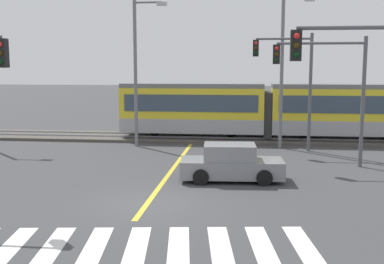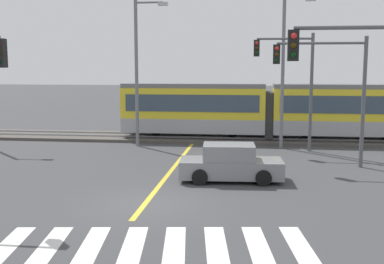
% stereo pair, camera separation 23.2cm
% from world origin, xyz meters
% --- Properties ---
extents(ground_plane, '(200.00, 200.00, 0.00)m').
position_xyz_m(ground_plane, '(0.00, 0.00, 0.00)').
color(ground_plane, '#3D3D3F').
extents(track_bed, '(120.00, 4.00, 0.18)m').
position_xyz_m(track_bed, '(0.00, 14.77, 0.09)').
color(track_bed, '#4C4742').
rests_on(track_bed, ground).
extents(rail_near, '(120.00, 0.08, 0.10)m').
position_xyz_m(rail_near, '(0.00, 14.05, 0.23)').
color(rail_near, '#939399').
rests_on(rail_near, track_bed).
extents(rail_far, '(120.00, 0.08, 0.10)m').
position_xyz_m(rail_far, '(0.00, 15.49, 0.23)').
color(rail_far, '#939399').
rests_on(rail_far, track_bed).
extents(light_rail_tram, '(18.50, 2.64, 3.43)m').
position_xyz_m(light_rail_tram, '(4.62, 14.76, 2.05)').
color(light_rail_tram, '#9E9EA3').
rests_on(light_rail_tram, track_bed).
extents(crosswalk_stripe_2, '(0.92, 2.85, 0.01)m').
position_xyz_m(crosswalk_stripe_2, '(-2.73, -4.23, 0.00)').
color(crosswalk_stripe_2, silver).
rests_on(crosswalk_stripe_2, ground).
extents(crosswalk_stripe_3, '(0.92, 2.85, 0.01)m').
position_xyz_m(crosswalk_stripe_3, '(-1.64, -4.09, 0.00)').
color(crosswalk_stripe_3, silver).
rests_on(crosswalk_stripe_3, ground).
extents(crosswalk_stripe_4, '(0.92, 2.85, 0.01)m').
position_xyz_m(crosswalk_stripe_4, '(-0.55, -3.95, 0.00)').
color(crosswalk_stripe_4, silver).
rests_on(crosswalk_stripe_4, ground).
extents(crosswalk_stripe_5, '(0.92, 2.85, 0.01)m').
position_xyz_m(crosswalk_stripe_5, '(0.55, -3.80, 0.00)').
color(crosswalk_stripe_5, silver).
rests_on(crosswalk_stripe_5, ground).
extents(crosswalk_stripe_6, '(0.92, 2.85, 0.01)m').
position_xyz_m(crosswalk_stripe_6, '(1.64, -3.66, 0.00)').
color(crosswalk_stripe_6, silver).
rests_on(crosswalk_stripe_6, ground).
extents(crosswalk_stripe_7, '(0.92, 2.85, 0.01)m').
position_xyz_m(crosswalk_stripe_7, '(2.73, -3.51, 0.00)').
color(crosswalk_stripe_7, silver).
rests_on(crosswalk_stripe_7, ground).
extents(crosswalk_stripe_8, '(0.92, 2.85, 0.01)m').
position_xyz_m(crosswalk_stripe_8, '(3.82, -3.37, 0.00)').
color(crosswalk_stripe_8, silver).
rests_on(crosswalk_stripe_8, ground).
extents(crosswalk_stripe_9, '(0.92, 2.85, 0.01)m').
position_xyz_m(crosswalk_stripe_9, '(4.91, -3.23, 0.00)').
color(crosswalk_stripe_9, silver).
rests_on(crosswalk_stripe_9, ground).
extents(lane_centre_line, '(0.20, 14.64, 0.01)m').
position_xyz_m(lane_centre_line, '(0.00, 5.45, 0.00)').
color(lane_centre_line, gold).
rests_on(lane_centre_line, ground).
extents(sedan_crossing, '(4.30, 2.13, 1.52)m').
position_xyz_m(sedan_crossing, '(2.76, 3.78, 0.70)').
color(sedan_crossing, gray).
rests_on(sedan_crossing, ground).
extents(traffic_light_mid_right, '(4.25, 0.38, 6.05)m').
position_xyz_m(traffic_light_mid_right, '(7.23, 7.19, 4.09)').
color(traffic_light_mid_right, '#515459').
rests_on(traffic_light_mid_right, ground).
extents(traffic_light_far_right, '(3.25, 0.38, 6.47)m').
position_xyz_m(traffic_light_far_right, '(5.75, 11.22, 4.28)').
color(traffic_light_far_right, '#515459').
rests_on(traffic_light_far_right, ground).
extents(traffic_light_near_right, '(3.75, 0.38, 6.22)m').
position_xyz_m(traffic_light_near_right, '(7.04, -1.23, 4.11)').
color(traffic_light_near_right, '#515459').
rests_on(traffic_light_near_right, ground).
extents(street_lamp_centre, '(1.97, 0.28, 8.48)m').
position_xyz_m(street_lamp_centre, '(-2.95, 11.75, 4.79)').
color(street_lamp_centre, slate).
rests_on(street_lamp_centre, ground).
extents(street_lamp_east, '(1.79, 0.28, 8.65)m').
position_xyz_m(street_lamp_east, '(5.41, 12.03, 4.85)').
color(street_lamp_east, slate).
rests_on(street_lamp_east, ground).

